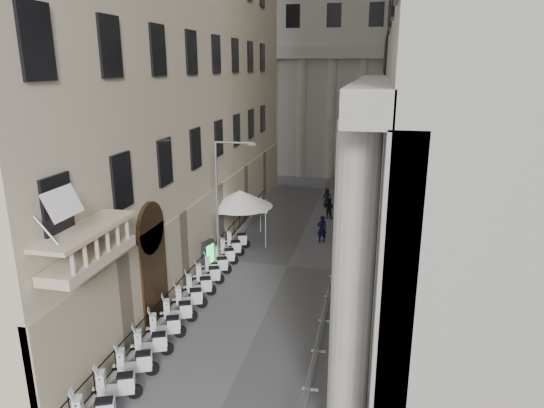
{
  "coord_description": "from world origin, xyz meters",
  "views": [
    {
      "loc": [
        4.68,
        -6.76,
        11.33
      ],
      "look_at": [
        -0.38,
        16.6,
        4.5
      ],
      "focal_mm": 32.0,
      "sensor_mm": 36.0,
      "label": 1
    }
  ],
  "objects_px": {
    "pedestrian_a": "(322,229)",
    "pedestrian_b": "(329,208)",
    "info_kiosk": "(208,257)",
    "street_lamp": "(221,194)",
    "security_tent": "(247,201)"
  },
  "relations": [
    {
      "from": "info_kiosk",
      "to": "pedestrian_b",
      "type": "distance_m",
      "value": 13.04
    },
    {
      "from": "security_tent",
      "to": "pedestrian_a",
      "type": "relative_size",
      "value": 2.35
    },
    {
      "from": "street_lamp",
      "to": "pedestrian_a",
      "type": "xyz_separation_m",
      "value": [
        5.23,
        5.17,
        -3.43
      ]
    },
    {
      "from": "street_lamp",
      "to": "pedestrian_a",
      "type": "bearing_deg",
      "value": 43.43
    },
    {
      "from": "security_tent",
      "to": "pedestrian_b",
      "type": "relative_size",
      "value": 2.7
    },
    {
      "from": "info_kiosk",
      "to": "pedestrian_a",
      "type": "xyz_separation_m",
      "value": [
        5.67,
        6.42,
        -0.07
      ]
    },
    {
      "from": "street_lamp",
      "to": "pedestrian_b",
      "type": "distance_m",
      "value": 12.25
    },
    {
      "from": "street_lamp",
      "to": "pedestrian_a",
      "type": "height_order",
      "value": "street_lamp"
    },
    {
      "from": "security_tent",
      "to": "info_kiosk",
      "type": "relative_size",
      "value": 2.22
    },
    {
      "from": "pedestrian_a",
      "to": "pedestrian_b",
      "type": "height_order",
      "value": "pedestrian_a"
    },
    {
      "from": "security_tent",
      "to": "pedestrian_a",
      "type": "bearing_deg",
      "value": 15.31
    },
    {
      "from": "street_lamp",
      "to": "pedestrian_a",
      "type": "relative_size",
      "value": 4.04
    },
    {
      "from": "street_lamp",
      "to": "info_kiosk",
      "type": "distance_m",
      "value": 3.61
    },
    {
      "from": "street_lamp",
      "to": "security_tent",
      "type": "bearing_deg",
      "value": 81.77
    },
    {
      "from": "street_lamp",
      "to": "pedestrian_b",
      "type": "relative_size",
      "value": 4.64
    }
  ]
}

